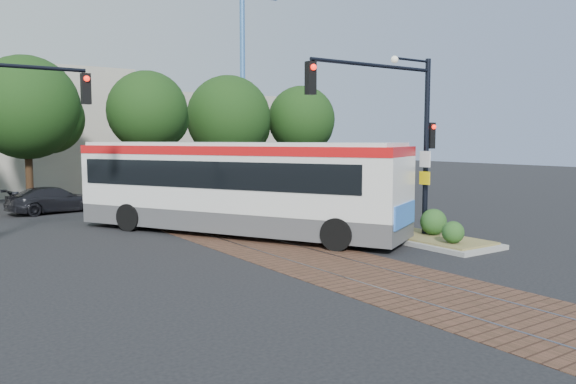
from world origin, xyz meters
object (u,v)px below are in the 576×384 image
(traffic_island, at_px, (421,231))
(parked_car, at_px, (54,200))
(city_bus, at_px, (234,183))
(signal_pole_main, at_px, (402,119))

(traffic_island, relative_size, parked_car, 1.21)
(city_bus, relative_size, signal_pole_main, 2.06)
(traffic_island, bearing_deg, signal_pole_main, 174.64)
(city_bus, bearing_deg, signal_pole_main, -81.15)
(city_bus, height_order, parked_car, city_bus)
(traffic_island, xyz_separation_m, parked_car, (-8.76, 15.03, 0.29))
(traffic_island, relative_size, signal_pole_main, 0.87)
(city_bus, bearing_deg, traffic_island, -75.12)
(traffic_island, distance_m, signal_pole_main, 3.95)
(traffic_island, xyz_separation_m, signal_pole_main, (-0.96, 0.09, 3.83))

